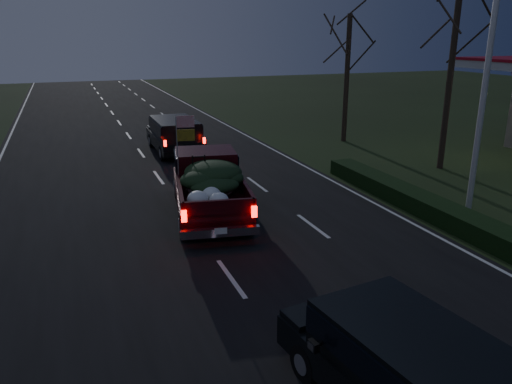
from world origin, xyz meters
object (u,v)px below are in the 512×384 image
object	(u,v)px
pickup_truck	(209,182)
light_pole	(490,49)
rear_suv	(414,369)
lead_suv	(175,132)

from	to	relation	value
pickup_truck	light_pole	bearing A→B (deg)	-8.49
light_pole	rear_suv	distance (m)	12.22
light_pole	rear_suv	size ratio (longest dim) A/B	1.87
light_pole	pickup_truck	size ratio (longest dim) A/B	1.51
light_pole	pickup_truck	world-z (taller)	light_pole
pickup_truck	lead_suv	size ratio (longest dim) A/B	1.20
light_pole	lead_suv	size ratio (longest dim) A/B	1.81
pickup_truck	lead_suv	xyz separation A→B (m)	(0.87, 9.54, -0.04)
light_pole	lead_suv	xyz separation A→B (m)	(-7.79, 12.44, -4.39)
light_pole	lead_suv	world-z (taller)	light_pole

